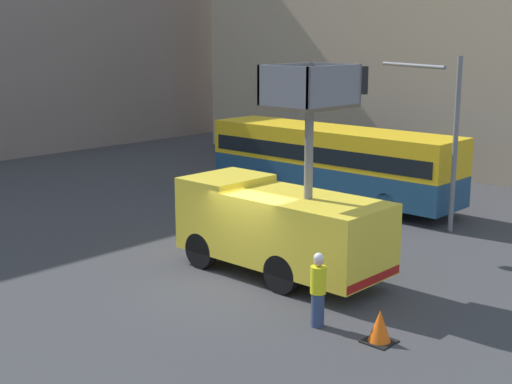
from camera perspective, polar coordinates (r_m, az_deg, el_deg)
name	(u,v)px	position (r m, az deg, el deg)	size (l,w,h in m)	color
ground_plane	(235,285)	(20.19, -1.68, -7.42)	(120.00, 120.00, 0.00)	#38383A
building_backdrop_side	(457,26)	(41.09, 15.79, 12.67)	(10.00, 28.00, 14.72)	tan
utility_truck	(280,222)	(20.51, 1.95, -2.45)	(2.49, 6.39, 6.10)	yellow
city_bus	(331,158)	(29.92, 6.04, 2.69)	(2.60, 11.28, 3.10)	navy
traffic_light_pole	(423,115)	(24.97, 13.24, 6.01)	(3.63, 3.39, 6.18)	slate
road_worker_near_truck	(318,290)	(17.19, 4.98, -7.81)	(0.38, 0.38, 1.84)	navy
road_worker_directing	(308,217)	(23.90, 4.21, -1.97)	(0.38, 0.38, 1.84)	navy
traffic_cone_near_truck	(380,327)	(16.72, 9.87, -10.60)	(0.68, 0.68, 0.77)	black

